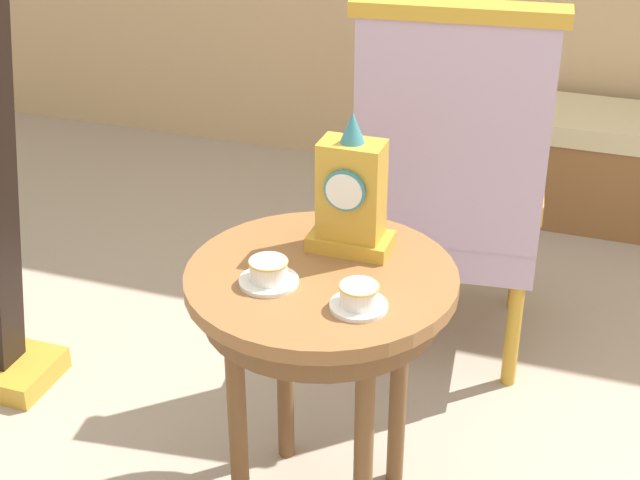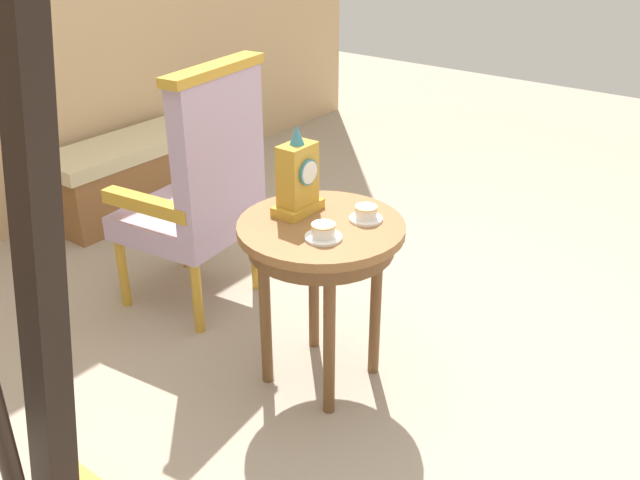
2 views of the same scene
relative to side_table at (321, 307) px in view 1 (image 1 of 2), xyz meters
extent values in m
cylinder|color=brown|center=(0.00, 0.00, 0.07)|extent=(0.61, 0.61, 0.03)
cylinder|color=brown|center=(0.00, 0.00, 0.02)|extent=(0.54, 0.54, 0.07)
cylinder|color=brown|center=(0.15, 0.15, -0.27)|extent=(0.04, 0.04, 0.65)
cylinder|color=brown|center=(-0.15, 0.15, -0.27)|extent=(0.04, 0.04, 0.65)
cylinder|color=brown|center=(-0.15, -0.15, -0.27)|extent=(0.04, 0.04, 0.65)
cylinder|color=brown|center=(0.15, -0.15, -0.27)|extent=(0.04, 0.04, 0.65)
cylinder|color=white|center=(-0.09, -0.08, 0.09)|extent=(0.13, 0.13, 0.01)
cylinder|color=white|center=(-0.09, -0.08, 0.12)|extent=(0.08, 0.08, 0.05)
torus|color=gold|center=(-0.09, -0.08, 0.14)|extent=(0.09, 0.09, 0.00)
cylinder|color=white|center=(0.12, -0.11, 0.09)|extent=(0.12, 0.12, 0.01)
cylinder|color=white|center=(0.12, -0.11, 0.12)|extent=(0.08, 0.08, 0.05)
torus|color=gold|center=(0.12, -0.11, 0.14)|extent=(0.09, 0.09, 0.00)
cube|color=gold|center=(0.03, 0.13, 0.11)|extent=(0.19, 0.11, 0.04)
cube|color=gold|center=(0.03, 0.13, 0.24)|extent=(0.14, 0.09, 0.23)
cylinder|color=teal|center=(0.03, 0.08, 0.26)|extent=(0.10, 0.01, 0.10)
cylinder|color=white|center=(0.03, 0.07, 0.26)|extent=(0.08, 0.00, 0.08)
cone|color=teal|center=(0.03, 0.13, 0.39)|extent=(0.06, 0.06, 0.07)
cube|color=#B299B7|center=(0.12, 0.87, -0.19)|extent=(0.58, 0.58, 0.11)
cube|color=#B299B7|center=(0.15, 0.65, 0.19)|extent=(0.53, 0.15, 0.64)
cube|color=gold|center=(0.15, 0.65, 0.53)|extent=(0.57, 0.17, 0.04)
cube|color=gold|center=(0.35, 0.89, -0.02)|extent=(0.13, 0.47, 0.06)
cube|color=gold|center=(-0.11, 0.84, -0.02)|extent=(0.13, 0.47, 0.06)
cylinder|color=gold|center=(0.31, 1.11, -0.42)|extent=(0.04, 0.04, 0.35)
cylinder|color=gold|center=(-0.12, 1.06, -0.42)|extent=(0.04, 0.04, 0.35)
cylinder|color=gold|center=(0.37, 0.67, -0.42)|extent=(0.04, 0.04, 0.35)
cylinder|color=gold|center=(-0.07, 0.62, -0.42)|extent=(0.04, 0.04, 0.35)
cube|color=gold|center=(-1.09, 0.19, -0.56)|extent=(0.32, 0.24, 0.07)
cube|color=beige|center=(0.61, 1.90, -0.19)|extent=(1.05, 0.40, 0.08)
cube|color=brown|center=(0.61, 1.90, -0.41)|extent=(1.01, 0.38, 0.36)
camera|label=1|loc=(0.61, -1.76, 1.17)|focal=54.36mm
camera|label=2|loc=(-1.83, -1.38, 1.18)|focal=39.40mm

